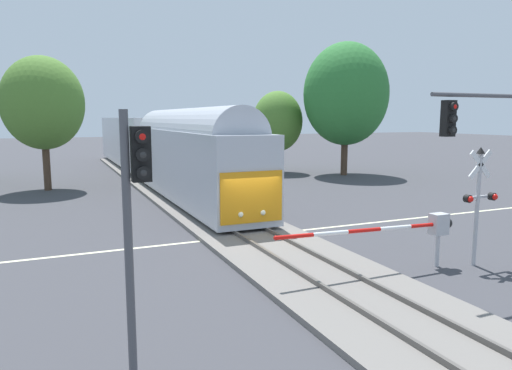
% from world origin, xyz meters
% --- Properties ---
extents(ground_plane, '(220.00, 220.00, 0.00)m').
position_xyz_m(ground_plane, '(0.00, 0.00, 0.00)').
color(ground_plane, '#3D3D42').
extents(road_centre_stripe, '(44.00, 0.20, 0.01)m').
position_xyz_m(road_centre_stripe, '(0.00, 0.00, 0.00)').
color(road_centre_stripe, beige).
rests_on(road_centre_stripe, ground).
extents(railway_track, '(4.40, 80.00, 0.32)m').
position_xyz_m(railway_track, '(0.00, 0.00, 0.10)').
color(railway_track, slate).
rests_on(railway_track, ground).
extents(commuter_train, '(3.04, 43.74, 5.16)m').
position_xyz_m(commuter_train, '(0.00, 20.04, 2.79)').
color(commuter_train, '#B2B7C1').
rests_on(commuter_train, railway_track).
extents(crossing_gate_near, '(6.60, 0.40, 1.80)m').
position_xyz_m(crossing_gate_near, '(3.33, -6.28, 1.41)').
color(crossing_gate_near, '#B7B7BC').
rests_on(crossing_gate_near, ground).
extents(crossing_signal_mast, '(1.36, 0.44, 3.99)m').
position_xyz_m(crossing_signal_mast, '(5.39, -6.71, 2.44)').
color(crossing_signal_mast, '#B2B2B7').
rests_on(crossing_signal_mast, ground).
extents(traffic_signal_near_left, '(0.53, 0.38, 5.09)m').
position_xyz_m(traffic_signal_near_left, '(-6.16, -9.28, 3.41)').
color(traffic_signal_near_left, '#4C4C51').
rests_on(traffic_signal_near_left, ground).
extents(traffic_signal_near_right, '(4.66, 0.38, 5.82)m').
position_xyz_m(traffic_signal_near_right, '(5.05, -7.93, 4.39)').
color(traffic_signal_near_right, '#4C4C51').
rests_on(traffic_signal_near_right, ground).
extents(oak_far_right, '(4.46, 4.46, 7.29)m').
position_xyz_m(oak_far_right, '(11.28, 20.42, 4.59)').
color(oak_far_right, '#4C3828').
rests_on(oak_far_right, ground).
extents(oak_behind_train, '(5.37, 5.37, 9.02)m').
position_xyz_m(oak_behind_train, '(-7.80, 17.24, 5.89)').
color(oak_behind_train, '#4C3828').
rests_on(oak_behind_train, ground).
extents(maple_right_background, '(7.19, 7.19, 11.25)m').
position_xyz_m(maple_right_background, '(15.79, 16.50, 6.91)').
color(maple_right_background, '#4C3828').
rests_on(maple_right_background, ground).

